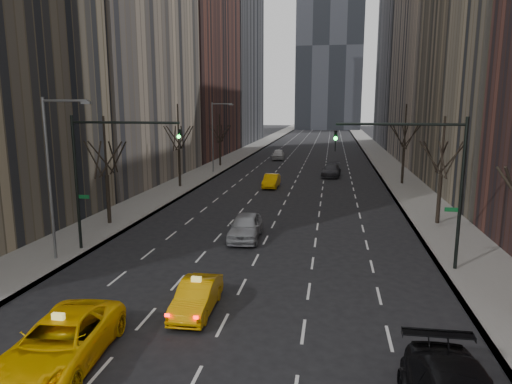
% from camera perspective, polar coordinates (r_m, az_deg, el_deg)
% --- Properties ---
extents(ground, '(400.00, 400.00, 0.00)m').
position_cam_1_polar(ground, '(15.83, -7.91, -22.63)').
color(ground, black).
rests_on(ground, ground).
extents(sidewalk_left, '(4.50, 320.00, 0.15)m').
position_cam_1_polar(sidewalk_left, '(84.63, -1.72, 4.86)').
color(sidewalk_left, slate).
rests_on(sidewalk_left, ground).
extents(sidewalk_right, '(4.50, 320.00, 0.15)m').
position_cam_1_polar(sidewalk_right, '(83.42, 15.08, 4.41)').
color(sidewalk_right, slate).
rests_on(sidewalk_right, ground).
extents(bld_left_far, '(14.00, 28.00, 44.00)m').
position_cam_1_polar(bld_left_far, '(83.73, -8.99, 19.73)').
color(bld_left_far, brown).
rests_on(bld_left_far, ground).
extents(bld_left_deep, '(14.00, 30.00, 60.00)m').
position_cam_1_polar(bld_left_deep, '(113.59, -3.99, 21.49)').
color(bld_left_deep, slate).
rests_on(bld_left_deep, ground).
extents(bld_right_deep, '(14.00, 30.00, 58.00)m').
position_cam_1_polar(bld_right_deep, '(110.85, 19.65, 20.67)').
color(bld_right_deep, slate).
rests_on(bld_right_deep, ground).
extents(tree_lw_b, '(3.36, 3.50, 7.82)m').
position_cam_1_polar(tree_lw_b, '(34.93, -18.15, 2.01)').
color(tree_lw_b, black).
rests_on(tree_lw_b, ground).
extents(tree_lw_c, '(3.36, 3.50, 8.74)m').
position_cam_1_polar(tree_lw_c, '(49.51, -9.61, 5.17)').
color(tree_lw_c, black).
rests_on(tree_lw_c, ground).
extents(tree_lw_d, '(3.36, 3.50, 7.36)m').
position_cam_1_polar(tree_lw_d, '(66.76, -4.54, 6.27)').
color(tree_lw_d, black).
rests_on(tree_lw_d, ground).
extents(tree_rw_b, '(3.36, 3.50, 7.82)m').
position_cam_1_polar(tree_rw_b, '(35.80, 22.09, 1.96)').
color(tree_rw_b, black).
rests_on(tree_rw_b, ground).
extents(tree_rw_c, '(3.36, 3.50, 8.74)m').
position_cam_1_polar(tree_rw_c, '(53.36, 18.01, 5.19)').
color(tree_rw_c, black).
rests_on(tree_rw_c, ground).
extents(traffic_mast_left, '(6.69, 0.39, 8.00)m').
position_cam_1_polar(traffic_mast_left, '(28.10, -18.74, 3.62)').
color(traffic_mast_left, black).
rests_on(traffic_mast_left, ground).
extents(traffic_mast_right, '(6.69, 0.39, 8.00)m').
position_cam_1_polar(traffic_mast_right, '(25.27, 20.77, 2.76)').
color(traffic_mast_right, black).
rests_on(traffic_mast_right, ground).
extents(streetlight_near, '(2.83, 0.22, 9.00)m').
position_cam_1_polar(streetlight_near, '(27.27, -23.95, 3.35)').
color(streetlight_near, slate).
rests_on(streetlight_near, ground).
extents(streetlight_far, '(2.83, 0.22, 9.00)m').
position_cam_1_polar(streetlight_far, '(59.57, -5.12, 7.71)').
color(streetlight_far, slate).
rests_on(streetlight_far, ground).
extents(taxi_suv, '(3.23, 6.09, 1.63)m').
position_cam_1_polar(taxi_suv, '(17.53, -23.22, -16.85)').
color(taxi_suv, '#FFC305').
rests_on(taxi_suv, ground).
extents(taxi_sedan, '(1.54, 4.16, 1.36)m').
position_cam_1_polar(taxi_sedan, '(20.08, -7.42, -12.85)').
color(taxi_sedan, '#D79304').
rests_on(taxi_sedan, ground).
extents(silver_sedan_ahead, '(2.23, 5.03, 1.68)m').
position_cam_1_polar(silver_sedan_ahead, '(30.21, -1.33, -4.33)').
color(silver_sedan_ahead, '#92949A').
rests_on(silver_sedan_ahead, ground).
extents(far_taxi, '(1.56, 4.32, 1.42)m').
position_cam_1_polar(far_taxi, '(49.33, 1.93, 1.40)').
color(far_taxi, '#FCB005').
rests_on(far_taxi, ground).
extents(far_suv_grey, '(2.57, 5.44, 1.53)m').
position_cam_1_polar(far_suv_grey, '(57.72, 9.39, 2.68)').
color(far_suv_grey, '#302F34').
rests_on(far_suv_grey, ground).
extents(far_car_white, '(2.32, 5.02, 1.66)m').
position_cam_1_polar(far_car_white, '(75.38, 2.82, 4.71)').
color(far_car_white, silver).
rests_on(far_car_white, ground).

